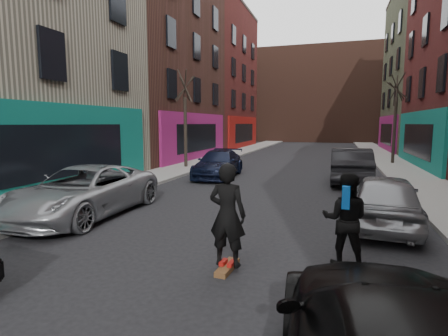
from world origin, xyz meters
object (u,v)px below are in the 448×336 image
Objects in this scene: tree_right_far at (396,111)px; parked_left_far at (84,191)px; parked_right_far at (384,200)px; tree_left_far at (185,113)px; skateboard at (227,267)px; pedestrian at (345,219)px; skateboarder at (227,215)px; parked_left_end at (219,164)px; parked_right_end at (351,165)px.

tree_right_far is 1.28× the size of parked_left_far.
parked_left_far is at bearing 14.12° from parked_right_far.
skateboard is (6.82, -13.56, -3.33)m from tree_left_far.
tree_right_far is at bearing 56.34° from parked_left_far.
parked_left_far is at bearing -9.14° from pedestrian.
pedestrian is (2.08, 0.94, -0.15)m from skateboarder.
skateboard is (3.82, -10.92, -0.63)m from parked_left_end.
parked_left_far is at bearing -103.76° from parked_left_end.
skateboarder is (5.22, -2.47, 0.33)m from parked_left_far.
tree_right_far is at bearing 77.52° from skateboard.
parked_right_end is at bearing -109.54° from tree_right_far.
skateboarder is (0.00, 0.00, 1.02)m from skateboard.
parked_left_end is (1.40, 8.45, -0.05)m from parked_left_far.
pedestrian is at bearing 74.46° from parked_right_far.
tree_right_far reaches higher than skateboarder.
parked_right_end is 2.55× the size of skateboarder.
tree_left_far is 8.12× the size of skateboard.
parked_right_far is at bearing -43.79° from tree_left_far.
parked_left_far is (1.60, -11.10, -2.64)m from tree_left_far.
parked_right_end is (7.80, 8.64, 0.07)m from parked_left_far.
parked_left_end is at bearing -137.39° from tree_right_far.
tree_right_far is 9.37m from parked_right_end.
parked_left_far is 1.26× the size of parked_right_far.
skateboarder is at bearing 76.96° from parked_right_end.
parked_right_far is at bearing 8.98° from parked_left_far.
pedestrian is at bearing -63.73° from parked_left_end.
parked_left_far reaches higher than skateboard.
tree_right_far is at bearing -97.93° from pedestrian.
tree_left_far is at bearing -52.11° from pedestrian.
pedestrian reaches higher than parked_right_end.
tree_left_far is 1.54× the size of parked_right_far.
parked_right_far reaches higher than skateboard.
tree_left_far reaches higher than parked_right_far.
parked_left_far is at bearing -122.28° from tree_right_far.
tree_right_far is 20.64m from skateboard.
parked_right_far is 2.19× the size of skateboarder.
skateboarder is 1.07× the size of pedestrian.
parked_right_end is (6.40, 0.19, 0.13)m from parked_left_end.
tree_left_far reaches higher than parked_right_end.
skateboarder is (-3.16, -4.00, 0.35)m from parked_right_far.
tree_left_far reaches higher than pedestrian.
tree_right_far is 20.41m from parked_left_far.
parked_right_far is (9.98, -9.56, -2.66)m from tree_left_far.
parked_right_far is 5.28× the size of skateboard.
tree_right_far is 1.44× the size of parked_left_end.
tree_left_far is at bearing -14.61° from parked_right_end.
skateboarder reaches higher than parked_right_far.
parked_left_far is 5.79m from skateboarder.
tree_left_far reaches higher than parked_left_far.
parked_left_far is 11.64m from parked_right_end.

